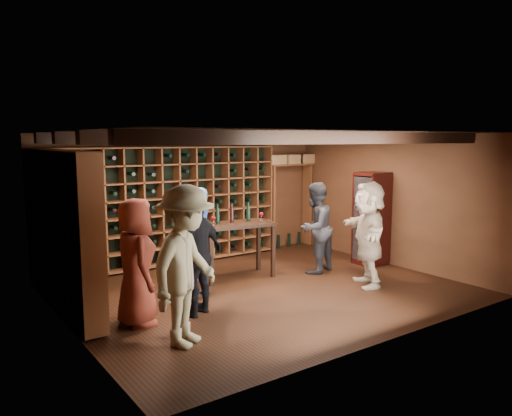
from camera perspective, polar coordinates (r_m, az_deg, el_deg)
ground at (r=8.11m, az=0.86°, el=-9.36°), size 6.00×6.00×0.00m
room_shell at (r=7.79m, az=0.67°, el=7.99°), size 6.00×6.00×6.00m
wine_rack_back at (r=9.58m, az=-9.93°, el=0.23°), size 4.65×0.30×2.20m
wine_rack_left at (r=7.40m, az=-21.14°, el=-2.41°), size 0.30×2.65×2.20m
crate_shelf at (r=11.09m, az=3.90°, el=3.53°), size 1.20×0.32×2.07m
display_cabinet at (r=9.86m, az=13.04°, el=-1.37°), size 0.55×0.50×1.75m
man_blue_shirt at (r=7.61m, az=-6.83°, el=-3.99°), size 0.71×0.57×1.69m
man_grey_suit at (r=9.06m, az=6.78°, el=-2.26°), size 0.94×0.82×1.64m
guest_red_floral at (r=6.65m, az=-13.54°, el=-6.03°), size 0.66×0.89×1.66m
guest_woman_black at (r=6.88m, az=-6.71°, el=-5.31°), size 1.07×0.77×1.68m
guest_khaki at (r=5.86m, az=-8.02°, el=-6.60°), size 1.41×1.26×1.89m
guest_beige at (r=8.40m, az=12.73°, el=-2.89°), size 1.27×1.63×1.73m
tasting_table at (r=8.64m, az=-2.30°, el=-2.54°), size 1.35×0.79×1.25m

